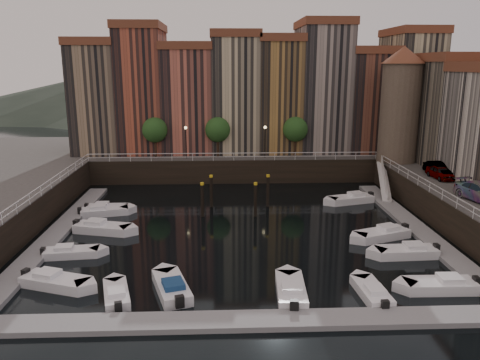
{
  "coord_description": "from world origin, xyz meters",
  "views": [
    {
      "loc": [
        -1.53,
        -41.41,
        14.69
      ],
      "look_at": [
        0.29,
        4.0,
        3.45
      ],
      "focal_mm": 35.0,
      "sensor_mm": 36.0,
      "label": 1
    }
  ],
  "objects_px": {
    "corner_tower": "(400,103)",
    "boat_left_0": "(54,281)",
    "boat_left_1": "(70,252)",
    "car_a": "(440,173)",
    "car_b": "(440,170)",
    "mooring_pilings": "(234,196)",
    "boat_left_2": "(101,228)",
    "gangway": "(384,179)"
  },
  "relations": [
    {
      "from": "car_a",
      "to": "boat_left_0",
      "type": "bearing_deg",
      "value": -157.0
    },
    {
      "from": "boat_left_1",
      "to": "car_a",
      "type": "distance_m",
      "value": 36.84
    },
    {
      "from": "gangway",
      "to": "car_a",
      "type": "relative_size",
      "value": 2.14
    },
    {
      "from": "boat_left_0",
      "to": "car_a",
      "type": "xyz_separation_m",
      "value": [
        34.23,
        16.94,
        3.28
      ]
    },
    {
      "from": "car_a",
      "to": "mooring_pilings",
      "type": "bearing_deg",
      "value": 178.39
    },
    {
      "from": "mooring_pilings",
      "to": "boat_left_0",
      "type": "xyz_separation_m",
      "value": [
        -12.72,
        -16.29,
        -1.26
      ]
    },
    {
      "from": "corner_tower",
      "to": "boat_left_0",
      "type": "height_order",
      "value": "corner_tower"
    },
    {
      "from": "gangway",
      "to": "boat_left_1",
      "type": "relative_size",
      "value": 1.86
    },
    {
      "from": "boat_left_2",
      "to": "car_b",
      "type": "height_order",
      "value": "car_b"
    },
    {
      "from": "boat_left_1",
      "to": "car_b",
      "type": "xyz_separation_m",
      "value": [
        35.2,
        12.78,
        3.44
      ]
    },
    {
      "from": "corner_tower",
      "to": "boat_left_0",
      "type": "xyz_separation_m",
      "value": [
        -32.98,
        -26.26,
        -9.81
      ]
    },
    {
      "from": "boat_left_2",
      "to": "car_b",
      "type": "bearing_deg",
      "value": 26.16
    },
    {
      "from": "mooring_pilings",
      "to": "boat_left_2",
      "type": "relative_size",
      "value": 1.32
    },
    {
      "from": "car_a",
      "to": "gangway",
      "type": "bearing_deg",
      "value": 127.42
    },
    {
      "from": "boat_left_1",
      "to": "car_a",
      "type": "xyz_separation_m",
      "value": [
        34.75,
        11.77,
        3.32
      ]
    },
    {
      "from": "gangway",
      "to": "car_a",
      "type": "height_order",
      "value": "car_a"
    },
    {
      "from": "gangway",
      "to": "mooring_pilings",
      "type": "distance_m",
      "value": 18.2
    },
    {
      "from": "corner_tower",
      "to": "mooring_pilings",
      "type": "height_order",
      "value": "corner_tower"
    },
    {
      "from": "mooring_pilings",
      "to": "boat_left_2",
      "type": "height_order",
      "value": "mooring_pilings"
    },
    {
      "from": "corner_tower",
      "to": "gangway",
      "type": "bearing_deg",
      "value": -122.8
    },
    {
      "from": "car_b",
      "to": "corner_tower",
      "type": "bearing_deg",
      "value": 98.44
    },
    {
      "from": "boat_left_0",
      "to": "boat_left_1",
      "type": "distance_m",
      "value": 5.19
    },
    {
      "from": "boat_left_0",
      "to": "car_b",
      "type": "distance_m",
      "value": 39.2
    },
    {
      "from": "mooring_pilings",
      "to": "boat_left_2",
      "type": "xyz_separation_m",
      "value": [
        -12.16,
        -5.69,
        -1.24
      ]
    },
    {
      "from": "corner_tower",
      "to": "boat_left_1",
      "type": "bearing_deg",
      "value": -147.79
    },
    {
      "from": "boat_left_0",
      "to": "boat_left_2",
      "type": "bearing_deg",
      "value": 106.63
    },
    {
      "from": "boat_left_2",
      "to": "mooring_pilings",
      "type": "bearing_deg",
      "value": 39.09
    },
    {
      "from": "car_a",
      "to": "car_b",
      "type": "xyz_separation_m",
      "value": [
        0.45,
        1.01,
        0.11
      ]
    },
    {
      "from": "corner_tower",
      "to": "boat_left_0",
      "type": "distance_m",
      "value": 43.28
    },
    {
      "from": "gangway",
      "to": "car_a",
      "type": "xyz_separation_m",
      "value": [
        4.16,
        -4.83,
        1.75
      ]
    },
    {
      "from": "boat_left_2",
      "to": "car_b",
      "type": "distance_m",
      "value": 35.06
    },
    {
      "from": "mooring_pilings",
      "to": "car_a",
      "type": "height_order",
      "value": "car_a"
    },
    {
      "from": "gangway",
      "to": "boat_left_1",
      "type": "height_order",
      "value": "gangway"
    },
    {
      "from": "boat_left_1",
      "to": "mooring_pilings",
      "type": "bearing_deg",
      "value": 34.18
    },
    {
      "from": "boat_left_2",
      "to": "car_a",
      "type": "bearing_deg",
      "value": 24.66
    },
    {
      "from": "boat_left_1",
      "to": "boat_left_2",
      "type": "distance_m",
      "value": 5.54
    },
    {
      "from": "car_a",
      "to": "boat_left_1",
      "type": "bearing_deg",
      "value": -164.61
    },
    {
      "from": "car_a",
      "to": "car_b",
      "type": "bearing_deg",
      "value": 62.7
    },
    {
      "from": "corner_tower",
      "to": "boat_left_2",
      "type": "bearing_deg",
      "value": -154.21
    },
    {
      "from": "boat_left_2",
      "to": "boat_left_1",
      "type": "bearing_deg",
      "value": -87.25
    },
    {
      "from": "corner_tower",
      "to": "car_a",
      "type": "xyz_separation_m",
      "value": [
        1.26,
        -9.33,
        -6.53
      ]
    },
    {
      "from": "corner_tower",
      "to": "boat_left_2",
      "type": "distance_m",
      "value": 37.3
    }
  ]
}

